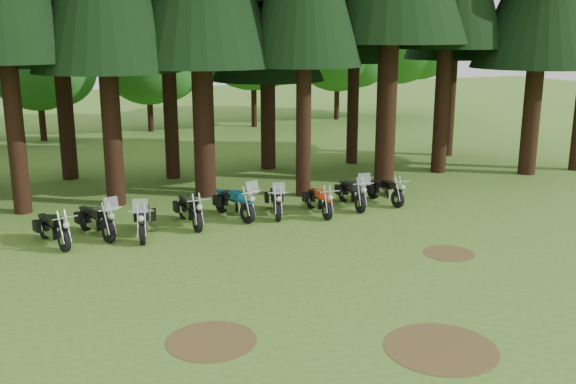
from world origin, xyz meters
name	(u,v)px	position (x,y,z in m)	size (l,w,h in m)	color
ground	(308,283)	(0.00, 0.00, 0.00)	(120.00, 120.00, 0.00)	#406B23
decid_3	(42,60)	(-4.71, 25.13, 4.51)	(6.12, 5.95, 7.65)	black
decid_4	(153,60)	(1.58, 26.32, 4.37)	(5.93, 5.76, 7.41)	black
decid_5	(260,28)	(8.29, 25.71, 6.23)	(8.45, 8.21, 10.56)	black
decid_6	(343,44)	(14.85, 27.01, 5.20)	(7.06, 6.86, 8.82)	black
decid_7	(403,29)	(19.46, 26.83, 6.22)	(8.44, 8.20, 10.55)	black
dirt_patch_0	(212,341)	(-3.00, -2.00, 0.01)	(1.80, 1.80, 0.01)	#4C3D1E
dirt_patch_1	(449,253)	(4.50, 0.50, 0.01)	(1.40, 1.40, 0.01)	#4C3D1E
dirt_patch_2	(441,348)	(1.00, -4.00, 0.01)	(2.20, 2.20, 0.01)	#4C3D1E
motorcycle_0	(53,230)	(-5.52, 5.48, 0.45)	(0.79, 2.10, 0.88)	black
motorcycle_1	(96,221)	(-4.29, 5.82, 0.47)	(0.99, 2.22, 1.42)	black
motorcycle_2	(144,221)	(-2.98, 5.29, 0.48)	(0.80, 2.26, 1.43)	black
motorcycle_3	(190,211)	(-1.43, 5.88, 0.46)	(0.35, 2.22, 0.90)	black
motorcycle_4	(234,204)	(0.12, 6.13, 0.48)	(0.84, 2.27, 1.44)	black
motorcycle_5	(276,202)	(1.50, 5.94, 0.45)	(0.83, 2.12, 1.35)	black
motorcycle_6	(319,201)	(2.89, 5.51, 0.44)	(0.34, 2.10, 0.85)	black
motorcycle_7	(352,194)	(4.32, 5.86, 0.48)	(0.54, 2.28, 1.43)	black
motorcycle_8	(385,191)	(5.69, 5.90, 0.42)	(0.38, 2.02, 0.82)	black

